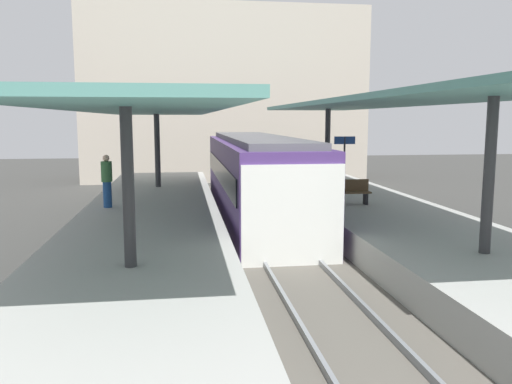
{
  "coord_description": "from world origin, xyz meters",
  "views": [
    {
      "loc": [
        -2.75,
        -15.2,
        3.9
      ],
      "look_at": [
        -0.38,
        1.41,
        1.57
      ],
      "focal_mm": 36.44,
      "sensor_mm": 36.0,
      "label": 1
    }
  ],
  "objects_px": {
    "platform_sign": "(344,150)",
    "passenger_near_bench": "(107,180)",
    "commuter_train": "(256,178)",
    "platform_bench": "(350,191)"
  },
  "relations": [
    {
      "from": "passenger_near_bench",
      "to": "platform_bench",
      "type": "bearing_deg",
      "value": -3.93
    },
    {
      "from": "commuter_train",
      "to": "platform_bench",
      "type": "relative_size",
      "value": 9.57
    },
    {
      "from": "passenger_near_bench",
      "to": "commuter_train",
      "type": "bearing_deg",
      "value": 17.37
    },
    {
      "from": "commuter_train",
      "to": "passenger_near_bench",
      "type": "relative_size",
      "value": 7.62
    },
    {
      "from": "platform_bench",
      "to": "passenger_near_bench",
      "type": "distance_m",
      "value": 8.23
    },
    {
      "from": "platform_bench",
      "to": "platform_sign",
      "type": "height_order",
      "value": "platform_sign"
    },
    {
      "from": "platform_sign",
      "to": "passenger_near_bench",
      "type": "xyz_separation_m",
      "value": [
        -9.28,
        -3.52,
        -0.71
      ]
    },
    {
      "from": "platform_sign",
      "to": "passenger_near_bench",
      "type": "height_order",
      "value": "platform_sign"
    },
    {
      "from": "platform_sign",
      "to": "passenger_near_bench",
      "type": "relative_size",
      "value": 1.26
    },
    {
      "from": "platform_sign",
      "to": "passenger_near_bench",
      "type": "bearing_deg",
      "value": -159.24
    }
  ]
}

